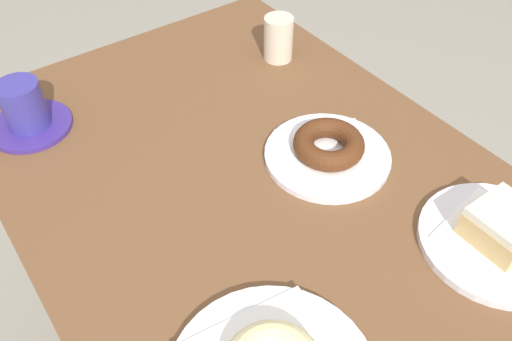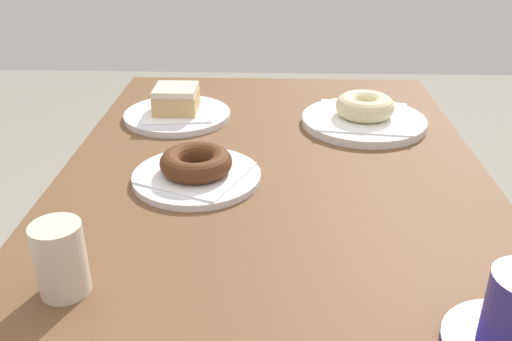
% 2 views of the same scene
% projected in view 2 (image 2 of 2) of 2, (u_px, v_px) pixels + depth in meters
% --- Properties ---
extents(table, '(1.04, 0.68, 0.73)m').
position_uv_depth(table, '(272.00, 240.00, 0.92)').
color(table, brown).
rests_on(table, ground_plane).
extents(plate_chocolate_ring, '(0.20, 0.20, 0.01)m').
position_uv_depth(plate_chocolate_ring, '(196.00, 177.00, 0.86)').
color(plate_chocolate_ring, white).
rests_on(plate_chocolate_ring, table).
extents(napkin_chocolate_ring, '(0.19, 0.19, 0.00)m').
position_uv_depth(napkin_chocolate_ring, '(196.00, 173.00, 0.86)').
color(napkin_chocolate_ring, white).
rests_on(napkin_chocolate_ring, plate_chocolate_ring).
extents(donut_chocolate_ring, '(0.11, 0.11, 0.03)m').
position_uv_depth(donut_chocolate_ring, '(195.00, 162.00, 0.85)').
color(donut_chocolate_ring, '#4E2812').
rests_on(donut_chocolate_ring, napkin_chocolate_ring).
extents(plate_sugar_ring, '(0.24, 0.24, 0.01)m').
position_uv_depth(plate_sugar_ring, '(363.00, 121.00, 1.07)').
color(plate_sugar_ring, white).
rests_on(plate_sugar_ring, table).
extents(napkin_sugar_ring, '(0.19, 0.19, 0.00)m').
position_uv_depth(napkin_sugar_ring, '(363.00, 117.00, 1.06)').
color(napkin_sugar_ring, white).
rests_on(napkin_sugar_ring, plate_sugar_ring).
extents(donut_sugar_ring, '(0.11, 0.11, 0.04)m').
position_uv_depth(donut_sugar_ring, '(364.00, 106.00, 1.05)').
color(donut_sugar_ring, beige).
rests_on(donut_sugar_ring, napkin_sugar_ring).
extents(plate_glazed_square, '(0.21, 0.21, 0.01)m').
position_uv_depth(plate_glazed_square, '(177.00, 115.00, 1.10)').
color(plate_glazed_square, white).
rests_on(plate_glazed_square, table).
extents(napkin_glazed_square, '(0.15, 0.15, 0.00)m').
position_uv_depth(napkin_glazed_square, '(177.00, 111.00, 1.10)').
color(napkin_glazed_square, white).
rests_on(napkin_glazed_square, plate_glazed_square).
extents(donut_glazed_square, '(0.08, 0.08, 0.05)m').
position_uv_depth(donut_glazed_square, '(176.00, 99.00, 1.09)').
color(donut_glazed_square, tan).
rests_on(donut_glazed_square, napkin_glazed_square).
extents(sugar_jar, '(0.06, 0.06, 0.09)m').
position_uv_depth(sugar_jar, '(60.00, 259.00, 0.61)').
color(sugar_jar, beige).
rests_on(sugar_jar, table).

